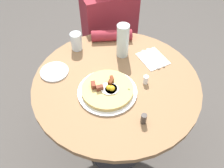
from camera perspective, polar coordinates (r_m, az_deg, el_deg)
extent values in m
plane|color=#4C4742|center=(1.92, 0.74, -14.77)|extent=(6.00, 6.00, 0.00)
cylinder|color=olive|center=(1.31, 1.04, 0.29)|extent=(0.92, 0.92, 0.03)
cylinder|color=#333338|center=(1.61, 0.86, -8.81)|extent=(0.11, 0.11, 0.72)
cylinder|color=#333338|center=(1.91, 0.74, -14.60)|extent=(0.41, 0.41, 0.02)
cube|color=#2D2D33|center=(2.13, -0.59, 3.88)|extent=(0.32, 0.28, 0.45)
cube|color=maroon|center=(1.84, -0.70, 14.39)|extent=(0.38, 0.22, 0.48)
cylinder|color=maroon|center=(1.56, -0.08, 11.54)|extent=(0.27, 0.14, 0.07)
cylinder|color=white|center=(1.24, -1.10, -1.83)|extent=(0.31, 0.31, 0.01)
cylinder|color=tan|center=(1.23, -1.12, -1.32)|extent=(0.27, 0.27, 0.02)
cylinder|color=white|center=(1.21, -0.74, -1.11)|extent=(0.09, 0.09, 0.01)
sphere|color=yellow|center=(1.21, -0.74, -0.92)|extent=(0.03, 0.03, 0.03)
cylinder|color=white|center=(1.21, -0.03, -1.28)|extent=(0.07, 0.07, 0.01)
sphere|color=yellow|center=(1.20, -0.03, -1.09)|extent=(0.03, 0.03, 0.03)
cube|color=brown|center=(1.25, -0.05, 1.34)|extent=(0.02, 0.03, 0.02)
cube|color=brown|center=(1.22, -4.49, -0.26)|extent=(0.03, 0.04, 0.03)
cube|color=brown|center=(1.20, -2.96, -0.93)|extent=(0.04, 0.02, 0.03)
cube|color=#662D15|center=(1.23, -0.30, 0.52)|extent=(0.04, 0.04, 0.03)
cube|color=#387F2D|center=(1.23, -1.54, -0.14)|extent=(0.01, 0.01, 0.00)
cube|color=#387F2D|center=(1.21, 4.08, -1.17)|extent=(0.01, 0.01, 0.00)
cube|color=#387F2D|center=(1.24, -1.44, 0.47)|extent=(0.01, 0.01, 0.00)
cylinder|color=white|center=(1.38, -13.63, 2.89)|extent=(0.16, 0.16, 0.01)
cube|color=white|center=(1.45, 9.74, 6.00)|extent=(0.16, 0.19, 0.00)
cube|color=silver|center=(1.43, 9.17, 5.92)|extent=(0.03, 0.18, 0.00)
cube|color=silver|center=(1.45, 10.35, 6.34)|extent=(0.03, 0.18, 0.00)
cylinder|color=silver|center=(1.48, -8.54, 10.07)|extent=(0.07, 0.07, 0.11)
cylinder|color=silver|center=(1.40, 2.59, 10.32)|extent=(0.07, 0.07, 0.21)
cylinder|color=white|center=(1.28, 8.10, 1.04)|extent=(0.03, 0.03, 0.05)
cylinder|color=#3F3833|center=(1.12, 7.60, -8.23)|extent=(0.03, 0.03, 0.05)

